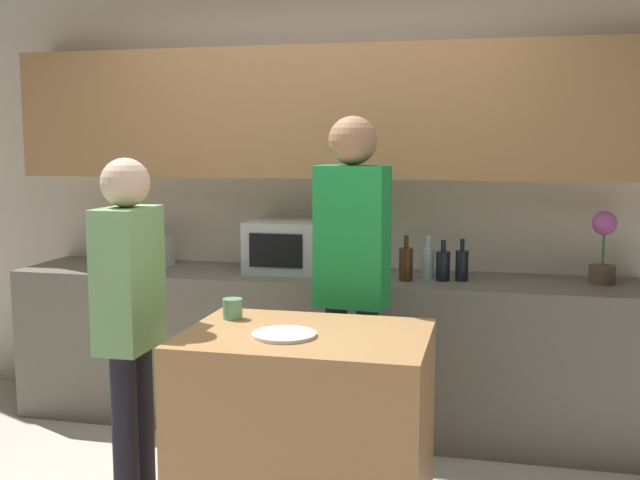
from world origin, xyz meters
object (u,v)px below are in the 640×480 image
bottle_1 (428,262)px  cup_0 (233,309)px  person_center (130,310)px  bottle_2 (443,265)px  microwave (293,246)px  bottle_0 (406,263)px  person_left (352,264)px  bottle_3 (462,265)px  toaster (150,251)px  potted_plant (603,247)px  plate_on_island (284,334)px

bottle_1 → cup_0: 1.35m
person_center → bottle_2: bearing=133.6°
cup_0 → microwave: bearing=91.8°
microwave → bottle_0: microwave is taller
person_left → cup_0: bearing=52.7°
bottle_3 → toaster: bearing=177.6°
bottle_3 → person_center: (-1.35, -1.25, -0.05)m
cup_0 → person_left: bearing=46.0°
bottle_2 → bottle_3: size_ratio=0.97×
microwave → bottle_2: (0.88, -0.10, -0.06)m
cup_0 → potted_plant: bearing=34.4°
bottle_2 → microwave: bearing=173.7°
potted_plant → bottle_1: potted_plant is taller
microwave → bottle_2: bearing=-6.3°
person_left → bottle_2: bearing=-117.2°
potted_plant → person_left: (-1.24, -0.69, -0.02)m
bottle_0 → person_left: bearing=-110.0°
potted_plant → cup_0: size_ratio=4.40×
bottle_1 → cup_0: bottle_1 is taller
bottle_2 → bottle_3: bottle_3 is taller
potted_plant → person_center: (-2.09, -1.33, -0.16)m
potted_plant → bottle_0: potted_plant is taller
bottle_0 → bottle_2: (0.20, 0.05, -0.01)m
bottle_1 → cup_0: size_ratio=2.68×
bottle_1 → potted_plant: bearing=2.5°
bottle_1 → bottle_3: 0.19m
toaster → microwave: bearing=-0.1°
bottle_3 → person_left: person_left is taller
bottle_2 → plate_on_island: bearing=-112.6°
bottle_2 → person_left: person_left is taller
potted_plant → bottle_3: potted_plant is taller
toaster → bottle_0: (1.60, -0.15, 0.01)m
microwave → bottle_2: 0.89m
bottle_2 → plate_on_island: (-0.54, -1.30, -0.09)m
toaster → bottle_0: bottle_0 is taller
toaster → cup_0: toaster is taller
plate_on_island → microwave: bearing=103.7°
potted_plant → person_center: size_ratio=0.25×
plate_on_island → potted_plant: bearing=45.3°
microwave → toaster: 0.92m
bottle_3 → plate_on_island: bearing=-116.0°
bottle_0 → cup_0: (-0.65, -1.01, -0.07)m
potted_plant → person_left: person_left is taller
bottle_0 → bottle_1: (0.11, 0.10, -0.00)m
cup_0 → person_left: person_left is taller
bottle_1 → cup_0: bearing=-124.3°
cup_0 → person_center: size_ratio=0.06×
bottle_0 → bottle_1: bottle_0 is taller
toaster → person_left: size_ratio=0.15×
bottle_1 → person_center: person_center is taller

